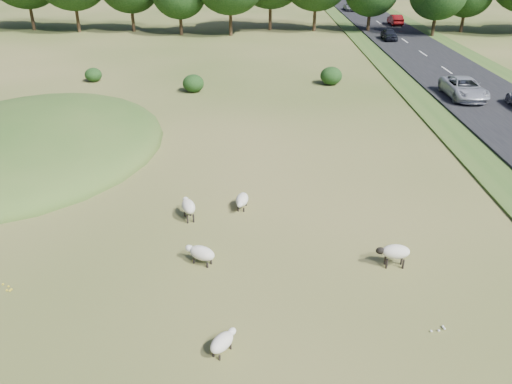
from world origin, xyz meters
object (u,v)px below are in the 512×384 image
car_6 (361,0)px  sheep_3 (223,342)px  car_5 (351,6)px  car_1 (395,20)px  car_3 (464,88)px  car_4 (389,34)px  sheep_2 (188,206)px  sheep_4 (201,253)px  sheep_1 (242,200)px  sheep_5 (395,252)px

car_6 → sheep_3: bearing=77.8°
car_5 → car_1: bearing=-77.7°
car_3 → car_4: size_ratio=1.40×
car_1 → sheep_2: bearing=68.5°
sheep_4 → sheep_3: bearing=131.2°
car_1 → car_4: bearing=73.7°
sheep_4 → car_3: bearing=-101.5°
sheep_2 → sheep_4: 3.61m
sheep_1 → car_1: (20.56, 57.26, 0.51)m
sheep_4 → car_1: bearing=-82.4°
sheep_5 → car_3: 25.21m
sheep_3 → sheep_5: (6.26, 4.62, 0.25)m
sheep_2 → sheep_1: bearing=-86.5°
car_6 → sheep_5: bearing=81.0°
car_4 → car_6: (3.80, 42.61, -0.00)m
sheep_3 → car_5: size_ratio=0.23×
sheep_4 → car_5: bearing=-75.8°
sheep_1 → car_3: 24.76m
car_3 → car_4: 26.09m
sheep_1 → sheep_2: size_ratio=0.97×
car_6 → car_5: bearing=72.7°
sheep_3 → sheep_4: 4.87m
sheep_3 → car_4: size_ratio=0.29×
sheep_2 → car_6: size_ratio=0.30×
sheep_4 → sheep_5: (7.44, -0.10, 0.19)m
sheep_1 → sheep_2: sheep_2 is taller
sheep_3 → car_1: size_ratio=0.26×
car_4 → car_5: size_ratio=0.79×
sheep_5 → car_4: 50.06m
sheep_1 → sheep_4: size_ratio=0.97×
car_1 → sheep_1: bearing=70.2°
car_5 → car_6: 12.77m
sheep_2 → sheep_4: size_ratio=1.01×
sheep_4 → car_4: (18.17, 48.80, 0.44)m
sheep_3 → car_6: car_6 is taller
sheep_1 → car_1: size_ratio=0.30×
sheep_2 → car_1: car_1 is taller
car_3 → car_1: bearing=84.4°
sheep_4 → car_1: size_ratio=0.31×
sheep_5 → car_1: car_1 is taller
sheep_1 → car_5: size_ratio=0.26×
car_3 → sheep_1: bearing=-132.6°
sheep_2 → sheep_5: size_ratio=1.04×
sheep_2 → car_5: (19.13, 75.73, 0.28)m
car_5 → sheep_1: bearing=-102.6°
car_4 → car_5: 30.41m
sheep_2 → car_4: car_4 is taller
sheep_5 → car_4: size_ratio=0.33×
sheep_4 → sheep_2: bearing=-47.4°
sheep_2 → car_1: (22.93, 58.28, 0.32)m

